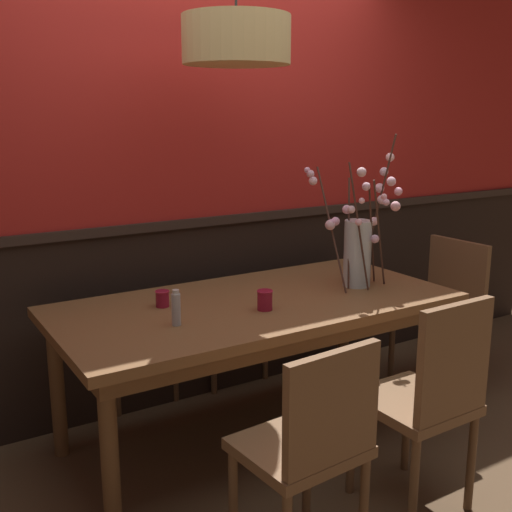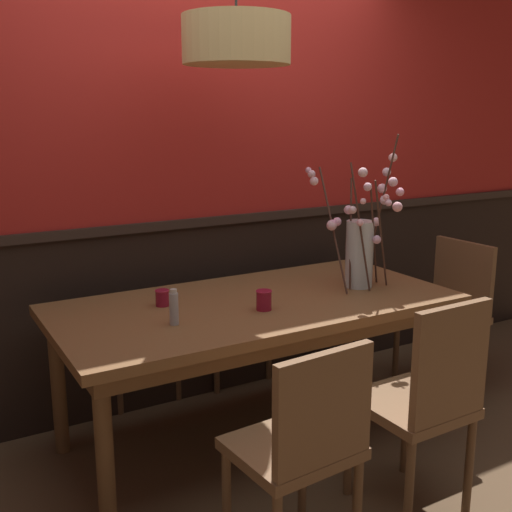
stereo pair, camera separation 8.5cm
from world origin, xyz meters
TOP-DOWN VIEW (x-y plane):
  - ground_plane at (0.00, 0.00)m, footprint 24.00×24.00m
  - back_wall at (0.00, 0.68)m, footprint 5.85×0.14m
  - dining_table at (0.00, 0.00)m, footprint 1.97×0.95m
  - chair_head_east_end at (1.38, 0.02)m, footprint 0.40×0.46m
  - chair_far_side_left at (-0.34, 0.87)m, footprint 0.42×0.40m
  - chair_near_side_left at (-0.32, -0.89)m, footprint 0.45×0.41m
  - chair_far_side_right at (0.25, 0.86)m, footprint 0.46×0.45m
  - chair_near_side_right at (0.29, -0.87)m, footprint 0.41×0.43m
  - vase_with_blossoms at (0.60, -0.06)m, footprint 0.53×0.43m
  - candle_holder_nearer_center at (-0.05, -0.15)m, footprint 0.08×0.08m
  - candle_holder_nearer_edge at (-0.43, 0.15)m, footprint 0.07×0.07m
  - condiment_bottle at (-0.49, -0.13)m, footprint 0.04×0.04m
  - pendant_lamp at (-0.07, 0.06)m, footprint 0.49×0.49m

SIDE VIEW (x-z plane):
  - ground_plane at x=0.00m, z-range 0.00..0.00m
  - chair_head_east_end at x=1.38m, z-range 0.06..0.95m
  - chair_near_side_left at x=-0.32m, z-range 0.07..0.95m
  - chair_far_side_right at x=0.25m, z-range 0.07..0.96m
  - chair_near_side_right at x=0.29m, z-range 0.05..1.00m
  - chair_far_side_left at x=-0.34m, z-range 0.05..1.00m
  - dining_table at x=0.00m, z-range 0.29..1.05m
  - candle_holder_nearer_edge at x=-0.43m, z-range 0.75..0.83m
  - candle_holder_nearer_center at x=-0.05m, z-range 0.75..0.85m
  - condiment_bottle at x=-0.49m, z-range 0.75..0.91m
  - vase_with_blossoms at x=0.60m, z-range 0.57..1.37m
  - back_wall at x=0.00m, z-range -0.01..2.81m
  - pendant_lamp at x=-0.07m, z-range 1.49..2.45m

